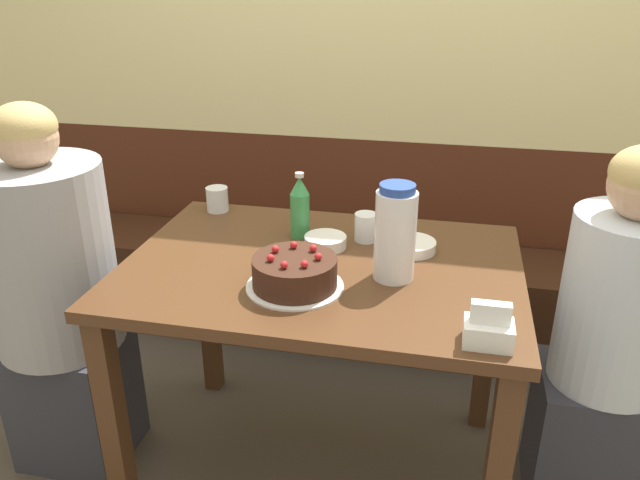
# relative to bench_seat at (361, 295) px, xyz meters

# --- Properties ---
(ground_plane) EXTENTS (12.00, 12.00, 0.00)m
(ground_plane) POSITION_rel_bench_seat_xyz_m (0.00, -0.83, -0.21)
(ground_plane) COLOR #4C4238
(back_wall) EXTENTS (4.80, 0.04, 2.50)m
(back_wall) POSITION_rel_bench_seat_xyz_m (0.00, 0.22, 1.04)
(back_wall) COLOR #4C2314
(back_wall) RESTS_ON ground_plane
(bench_seat) EXTENTS (2.72, 0.38, 0.43)m
(bench_seat) POSITION_rel_bench_seat_xyz_m (0.00, 0.00, 0.00)
(bench_seat) COLOR #381E11
(bench_seat) RESTS_ON ground_plane
(dining_table) EXTENTS (1.13, 0.80, 0.77)m
(dining_table) POSITION_rel_bench_seat_xyz_m (0.00, -0.83, 0.44)
(dining_table) COLOR #4C2D19
(dining_table) RESTS_ON ground_plane
(birthday_cake) EXTENTS (0.26, 0.26, 0.10)m
(birthday_cake) POSITION_rel_bench_seat_xyz_m (-0.04, -0.99, 0.59)
(birthday_cake) COLOR white
(birthday_cake) RESTS_ON dining_table
(water_pitcher) EXTENTS (0.11, 0.11, 0.27)m
(water_pitcher) POSITION_rel_bench_seat_xyz_m (0.21, -0.87, 0.68)
(water_pitcher) COLOR white
(water_pitcher) RESTS_ON dining_table
(soju_bottle) EXTENTS (0.06, 0.06, 0.21)m
(soju_bottle) POSITION_rel_bench_seat_xyz_m (-0.11, -0.65, 0.65)
(soju_bottle) COLOR #388E4C
(soju_bottle) RESTS_ON dining_table
(napkin_holder) EXTENTS (0.11, 0.08, 0.11)m
(napkin_holder) POSITION_rel_bench_seat_xyz_m (0.45, -1.16, 0.59)
(napkin_holder) COLOR white
(napkin_holder) RESTS_ON dining_table
(bowl_soup_white) EXTENTS (0.13, 0.13, 0.04)m
(bowl_soup_white) POSITION_rel_bench_seat_xyz_m (-0.01, -0.72, 0.57)
(bowl_soup_white) COLOR white
(bowl_soup_white) RESTS_ON dining_table
(bowl_rice_small) EXTENTS (0.15, 0.15, 0.03)m
(bowl_rice_small) POSITION_rel_bench_seat_xyz_m (0.24, -0.69, 0.57)
(bowl_rice_small) COLOR white
(bowl_rice_small) RESTS_ON dining_table
(glass_water_tall) EXTENTS (0.07, 0.07, 0.09)m
(glass_water_tall) POSITION_rel_bench_seat_xyz_m (0.10, -0.64, 0.60)
(glass_water_tall) COLOR silver
(glass_water_tall) RESTS_ON dining_table
(glass_tumbler_short) EXTENTS (0.08, 0.08, 0.08)m
(glass_tumbler_short) POSITION_rel_bench_seat_xyz_m (-0.44, -0.50, 0.59)
(glass_tumbler_short) COLOR silver
(glass_tumbler_short) RESTS_ON dining_table
(person_teal_shirt) EXTENTS (0.34, 0.32, 1.14)m
(person_teal_shirt) POSITION_rel_bench_seat_xyz_m (0.82, -0.77, 0.32)
(person_teal_shirt) COLOR #33333D
(person_teal_shirt) RESTS_ON ground_plane
(person_pale_blue_shirt) EXTENTS (0.38, 0.38, 1.21)m
(person_pale_blue_shirt) POSITION_rel_bench_seat_xyz_m (-0.82, -0.92, 0.39)
(person_pale_blue_shirt) COLOR #33333D
(person_pale_blue_shirt) RESTS_ON ground_plane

